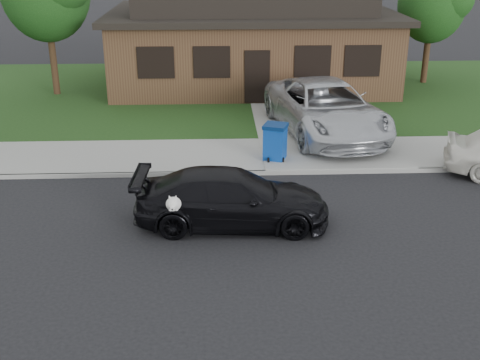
{
  "coord_description": "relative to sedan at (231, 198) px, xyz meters",
  "views": [
    {
      "loc": [
        2.32,
        -12.73,
        6.47
      ],
      "look_at": [
        2.87,
        0.42,
        1.1
      ],
      "focal_mm": 45.0,
      "sensor_mm": 36.0,
      "label": 1
    }
  ],
  "objects": [
    {
      "name": "lawn",
      "position": [
        -2.66,
        12.69,
        -0.61
      ],
      "size": [
        60.0,
        13.0,
        0.13
      ],
      "primitive_type": "cube",
      "color": "#193814",
      "rests_on": "ground"
    },
    {
      "name": "tree_1",
      "position": [
        9.47,
        14.08,
        3.04
      ],
      "size": [
        3.15,
        3.0,
        5.25
      ],
      "color": "#332114",
      "rests_on": "ground"
    },
    {
      "name": "ground",
      "position": [
        -2.66,
        -0.31,
        -0.67
      ],
      "size": [
        120.0,
        120.0,
        0.0
      ],
      "primitive_type": "plane",
      "color": "black",
      "rests_on": "ground"
    },
    {
      "name": "minivan",
      "position": [
        3.4,
        6.6,
        0.35
      ],
      "size": [
        3.99,
        6.77,
        1.77
      ],
      "primitive_type": "imported",
      "rotation": [
        0.0,
        0.0,
        0.17
      ],
      "color": "silver",
      "rests_on": "driveway"
    },
    {
      "name": "house",
      "position": [
        1.34,
        14.68,
        1.46
      ],
      "size": [
        12.6,
        8.6,
        4.65
      ],
      "color": "#422B1C",
      "rests_on": "ground"
    },
    {
      "name": "curb",
      "position": [
        -2.66,
        3.19,
        -0.61
      ],
      "size": [
        60.0,
        0.12,
        0.12
      ],
      "primitive_type": "cube",
      "color": "gray",
      "rests_on": "ground"
    },
    {
      "name": "sedan",
      "position": [
        0.0,
        0.0,
        0.0
      ],
      "size": [
        4.7,
        2.3,
        1.34
      ],
      "rotation": [
        0.0,
        0.0,
        1.52
      ],
      "color": "black",
      "rests_on": "ground"
    },
    {
      "name": "recycling_bin",
      "position": [
        1.44,
        4.17,
        0.01
      ],
      "size": [
        0.85,
        0.85,
        1.1
      ],
      "rotation": [
        0.0,
        0.0,
        -0.35
      ],
      "color": "#0E3D9D",
      "rests_on": "sidewalk"
    },
    {
      "name": "driveway",
      "position": [
        3.34,
        9.69,
        -0.6
      ],
      "size": [
        4.5,
        13.0,
        0.14
      ],
      "primitive_type": "cube",
      "color": "gray",
      "rests_on": "ground"
    },
    {
      "name": "sidewalk",
      "position": [
        -2.66,
        4.69,
        -0.61
      ],
      "size": [
        60.0,
        3.0,
        0.12
      ],
      "primitive_type": "cube",
      "color": "gray",
      "rests_on": "ground"
    }
  ]
}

